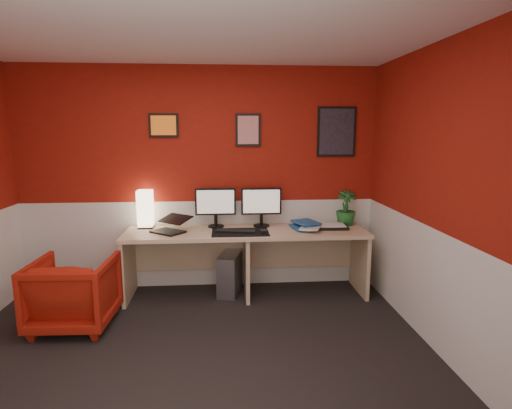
{
  "coord_description": "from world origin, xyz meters",
  "views": [
    {
      "loc": [
        0.28,
        -2.98,
        1.8
      ],
      "look_at": [
        0.6,
        1.21,
        1.05
      ],
      "focal_mm": 29.32,
      "sensor_mm": 36.0,
      "label": 1
    }
  ],
  "objects_px": {
    "zen_tray": "(331,227)",
    "shoji_lamp": "(145,210)",
    "laptop": "(168,222)",
    "monitor_right": "(261,201)",
    "potted_plant": "(346,208)",
    "armchair": "(74,292)",
    "monitor_left": "(215,201)",
    "pc_tower": "(230,273)",
    "desk": "(246,263)"
  },
  "relations": [
    {
      "from": "potted_plant",
      "to": "laptop",
      "type": "bearing_deg",
      "value": -174.06
    },
    {
      "from": "zen_tray",
      "to": "pc_tower",
      "type": "bearing_deg",
      "value": 178.24
    },
    {
      "from": "laptop",
      "to": "pc_tower",
      "type": "distance_m",
      "value": 0.9
    },
    {
      "from": "shoji_lamp",
      "to": "monitor_left",
      "type": "xyz_separation_m",
      "value": [
        0.77,
        -0.02,
        0.09
      ]
    },
    {
      "from": "shoji_lamp",
      "to": "pc_tower",
      "type": "height_order",
      "value": "shoji_lamp"
    },
    {
      "from": "zen_tray",
      "to": "pc_tower",
      "type": "distance_m",
      "value": 1.24
    },
    {
      "from": "pc_tower",
      "to": "armchair",
      "type": "bearing_deg",
      "value": -140.59
    },
    {
      "from": "zen_tray",
      "to": "potted_plant",
      "type": "height_order",
      "value": "potted_plant"
    },
    {
      "from": "monitor_right",
      "to": "pc_tower",
      "type": "height_order",
      "value": "monitor_right"
    },
    {
      "from": "desk",
      "to": "pc_tower",
      "type": "bearing_deg",
      "value": 158.03
    },
    {
      "from": "zen_tray",
      "to": "armchair",
      "type": "bearing_deg",
      "value": -165.45
    },
    {
      "from": "laptop",
      "to": "pc_tower",
      "type": "bearing_deg",
      "value": 48.48
    },
    {
      "from": "zen_tray",
      "to": "shoji_lamp",
      "type": "bearing_deg",
      "value": 174.99
    },
    {
      "from": "monitor_right",
      "to": "zen_tray",
      "type": "bearing_deg",
      "value": -11.16
    },
    {
      "from": "desk",
      "to": "monitor_right",
      "type": "distance_m",
      "value": 0.7
    },
    {
      "from": "monitor_left",
      "to": "potted_plant",
      "type": "relative_size",
      "value": 1.46
    },
    {
      "from": "laptop",
      "to": "monitor_right",
      "type": "xyz_separation_m",
      "value": [
        1.01,
        0.22,
        0.18
      ]
    },
    {
      "from": "monitor_left",
      "to": "potted_plant",
      "type": "bearing_deg",
      "value": -0.81
    },
    {
      "from": "shoji_lamp",
      "to": "armchair",
      "type": "bearing_deg",
      "value": -121.77
    },
    {
      "from": "armchair",
      "to": "potted_plant",
      "type": "bearing_deg",
      "value": -161.43
    },
    {
      "from": "monitor_left",
      "to": "potted_plant",
      "type": "xyz_separation_m",
      "value": [
        1.47,
        -0.02,
        -0.09
      ]
    },
    {
      "from": "potted_plant",
      "to": "armchair",
      "type": "distance_m",
      "value": 2.95
    },
    {
      "from": "monitor_left",
      "to": "potted_plant",
      "type": "height_order",
      "value": "monitor_left"
    },
    {
      "from": "laptop",
      "to": "zen_tray",
      "type": "distance_m",
      "value": 1.77
    },
    {
      "from": "potted_plant",
      "to": "zen_tray",
      "type": "bearing_deg",
      "value": -145.85
    },
    {
      "from": "laptop",
      "to": "potted_plant",
      "type": "distance_m",
      "value": 1.99
    },
    {
      "from": "monitor_left",
      "to": "desk",
      "type": "bearing_deg",
      "value": -30.89
    },
    {
      "from": "armchair",
      "to": "zen_tray",
      "type": "bearing_deg",
      "value": -163.07
    },
    {
      "from": "desk",
      "to": "shoji_lamp",
      "type": "height_order",
      "value": "shoji_lamp"
    },
    {
      "from": "monitor_right",
      "to": "armchair",
      "type": "relative_size",
      "value": 0.81
    },
    {
      "from": "desk",
      "to": "potted_plant",
      "type": "height_order",
      "value": "potted_plant"
    },
    {
      "from": "zen_tray",
      "to": "armchair",
      "type": "relative_size",
      "value": 0.49
    },
    {
      "from": "desk",
      "to": "monitor_left",
      "type": "height_order",
      "value": "monitor_left"
    },
    {
      "from": "laptop",
      "to": "zen_tray",
      "type": "relative_size",
      "value": 0.94
    },
    {
      "from": "desk",
      "to": "laptop",
      "type": "xyz_separation_m",
      "value": [
        -0.83,
        -0.03,
        0.47
      ]
    },
    {
      "from": "pc_tower",
      "to": "monitor_right",
      "type": "bearing_deg",
      "value": 31.22
    },
    {
      "from": "monitor_right",
      "to": "potted_plant",
      "type": "relative_size",
      "value": 1.46
    },
    {
      "from": "monitor_left",
      "to": "armchair",
      "type": "height_order",
      "value": "monitor_left"
    },
    {
      "from": "shoji_lamp",
      "to": "laptop",
      "type": "relative_size",
      "value": 1.21
    },
    {
      "from": "monitor_left",
      "to": "armchair",
      "type": "xyz_separation_m",
      "value": [
        -1.3,
        -0.83,
        -0.69
      ]
    },
    {
      "from": "desk",
      "to": "armchair",
      "type": "distance_m",
      "value": 1.74
    },
    {
      "from": "armchair",
      "to": "shoji_lamp",
      "type": "bearing_deg",
      "value": -119.39
    },
    {
      "from": "zen_tray",
      "to": "armchair",
      "type": "xyz_separation_m",
      "value": [
        -2.56,
        -0.67,
        -0.42
      ]
    },
    {
      "from": "monitor_right",
      "to": "pc_tower",
      "type": "bearing_deg",
      "value": -162.33
    },
    {
      "from": "monitor_right",
      "to": "potted_plant",
      "type": "xyz_separation_m",
      "value": [
        0.96,
        -0.01,
        -0.09
      ]
    },
    {
      "from": "potted_plant",
      "to": "armchair",
      "type": "relative_size",
      "value": 0.56
    },
    {
      "from": "pc_tower",
      "to": "armchair",
      "type": "height_order",
      "value": "armchair"
    },
    {
      "from": "potted_plant",
      "to": "pc_tower",
      "type": "distance_m",
      "value": 1.5
    },
    {
      "from": "desk",
      "to": "pc_tower",
      "type": "xyz_separation_m",
      "value": [
        -0.18,
        0.07,
        -0.14
      ]
    },
    {
      "from": "laptop",
      "to": "monitor_left",
      "type": "relative_size",
      "value": 0.57
    }
  ]
}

